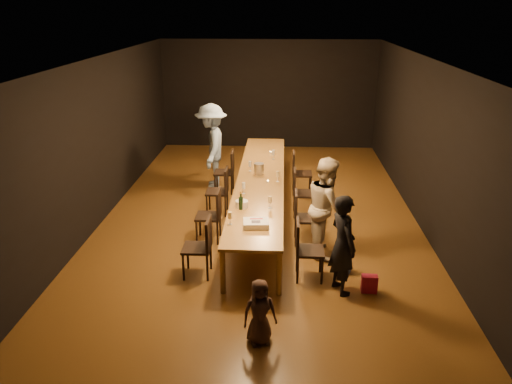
# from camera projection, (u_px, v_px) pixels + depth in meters

# --- Properties ---
(ground) EXTENTS (10.00, 10.00, 0.00)m
(ground) POSITION_uv_depth(u_px,v_px,m) (260.00, 214.00, 9.87)
(ground) COLOR #4D2F13
(ground) RESTS_ON ground
(room_shell) EXTENTS (6.04, 10.04, 3.02)m
(room_shell) POSITION_uv_depth(u_px,v_px,m) (261.00, 110.00, 9.13)
(room_shell) COLOR black
(room_shell) RESTS_ON ground
(table) EXTENTS (0.90, 6.00, 0.75)m
(table) POSITION_uv_depth(u_px,v_px,m) (260.00, 181.00, 9.62)
(table) COLOR brown
(table) RESTS_ON ground
(chair_right_0) EXTENTS (0.42, 0.42, 0.93)m
(chair_right_0) POSITION_uv_depth(u_px,v_px,m) (310.00, 250.00, 7.42)
(chair_right_0) COLOR black
(chair_right_0) RESTS_ON ground
(chair_right_1) EXTENTS (0.42, 0.42, 0.93)m
(chair_right_1) POSITION_uv_depth(u_px,v_px,m) (307.00, 218.00, 8.54)
(chair_right_1) COLOR black
(chair_right_1) RESTS_ON ground
(chair_right_2) EXTENTS (0.42, 0.42, 0.93)m
(chair_right_2) POSITION_uv_depth(u_px,v_px,m) (304.00, 193.00, 9.66)
(chair_right_2) COLOR black
(chair_right_2) RESTS_ON ground
(chair_right_3) EXTENTS (0.42, 0.42, 0.93)m
(chair_right_3) POSITION_uv_depth(u_px,v_px,m) (302.00, 173.00, 10.78)
(chair_right_3) COLOR black
(chair_right_3) RESTS_ON ground
(chair_left_0) EXTENTS (0.42, 0.42, 0.93)m
(chair_left_0) POSITION_uv_depth(u_px,v_px,m) (197.00, 247.00, 7.50)
(chair_left_0) COLOR black
(chair_left_0) RESTS_ON ground
(chair_left_1) EXTENTS (0.42, 0.42, 0.93)m
(chair_left_1) POSITION_uv_depth(u_px,v_px,m) (208.00, 216.00, 8.62)
(chair_left_1) COLOR black
(chair_left_1) RESTS_ON ground
(chair_left_2) EXTENTS (0.42, 0.42, 0.93)m
(chair_left_2) POSITION_uv_depth(u_px,v_px,m) (217.00, 191.00, 9.74)
(chair_left_2) COLOR black
(chair_left_2) RESTS_ON ground
(chair_left_3) EXTENTS (0.42, 0.42, 0.93)m
(chair_left_3) POSITION_uv_depth(u_px,v_px,m) (224.00, 172.00, 10.86)
(chair_left_3) COLOR black
(chair_left_3) RESTS_ON ground
(woman_birthday) EXTENTS (0.54, 0.64, 1.48)m
(woman_birthday) POSITION_uv_depth(u_px,v_px,m) (343.00, 244.00, 6.98)
(woman_birthday) COLOR black
(woman_birthday) RESTS_ON ground
(woman_tan) EXTENTS (0.68, 0.84, 1.65)m
(woman_tan) POSITION_uv_depth(u_px,v_px,m) (327.00, 207.00, 8.07)
(woman_tan) COLOR beige
(woman_tan) RESTS_ON ground
(man_blue) EXTENTS (0.80, 1.27, 1.87)m
(man_blue) POSITION_uv_depth(u_px,v_px,m) (212.00, 146.00, 11.07)
(man_blue) COLOR #88A7D3
(man_blue) RESTS_ON ground
(child) EXTENTS (0.48, 0.38, 0.85)m
(child) POSITION_uv_depth(u_px,v_px,m) (260.00, 312.00, 6.00)
(child) COLOR #3F2B23
(child) RESTS_ON ground
(gift_bag_red) EXTENTS (0.23, 0.13, 0.27)m
(gift_bag_red) POSITION_uv_depth(u_px,v_px,m) (369.00, 284.00, 7.15)
(gift_bag_red) COLOR #B91B42
(gift_bag_red) RESTS_ON ground
(gift_bag_blue) EXTENTS (0.25, 0.21, 0.27)m
(gift_bag_blue) POSITION_uv_depth(u_px,v_px,m) (344.00, 264.00, 7.70)
(gift_bag_blue) COLOR #264DA8
(gift_bag_blue) RESTS_ON ground
(birthday_cake) EXTENTS (0.41, 0.34, 0.09)m
(birthday_cake) POSITION_uv_depth(u_px,v_px,m) (256.00, 224.00, 7.52)
(birthday_cake) COLOR white
(birthday_cake) RESTS_ON table
(plate_stack) EXTENTS (0.27, 0.27, 0.12)m
(plate_stack) POSITION_uv_depth(u_px,v_px,m) (242.00, 204.00, 8.21)
(plate_stack) COLOR white
(plate_stack) RESTS_ON table
(champagne_bottle) EXTENTS (0.09, 0.09, 0.32)m
(champagne_bottle) POSITION_uv_depth(u_px,v_px,m) (241.00, 200.00, 8.10)
(champagne_bottle) COLOR black
(champagne_bottle) RESTS_ON table
(ice_bucket) EXTENTS (0.24, 0.24, 0.22)m
(ice_bucket) POSITION_uv_depth(u_px,v_px,m) (259.00, 169.00, 9.79)
(ice_bucket) COLOR silver
(ice_bucket) RESTS_ON table
(wineglass_0) EXTENTS (0.06, 0.06, 0.21)m
(wineglass_0) POSITION_uv_depth(u_px,v_px,m) (230.00, 218.00, 7.55)
(wineglass_0) COLOR beige
(wineglass_0) RESTS_ON table
(wineglass_1) EXTENTS (0.06, 0.06, 0.21)m
(wineglass_1) POSITION_uv_depth(u_px,v_px,m) (270.00, 202.00, 8.16)
(wineglass_1) COLOR beige
(wineglass_1) RESTS_ON table
(wineglass_2) EXTENTS (0.06, 0.06, 0.21)m
(wineglass_2) POSITION_uv_depth(u_px,v_px,m) (244.00, 188.00, 8.78)
(wineglass_2) COLOR silver
(wineglass_2) RESTS_ON table
(wineglass_3) EXTENTS (0.06, 0.06, 0.21)m
(wineglass_3) POSITION_uv_depth(u_px,v_px,m) (278.00, 176.00, 9.38)
(wineglass_3) COLOR beige
(wineglass_3) RESTS_ON table
(wineglass_4) EXTENTS (0.06, 0.06, 0.21)m
(wineglass_4) POSITION_uv_depth(u_px,v_px,m) (250.00, 166.00, 9.97)
(wineglass_4) COLOR silver
(wineglass_4) RESTS_ON table
(wineglass_5) EXTENTS (0.06, 0.06, 0.21)m
(wineglass_5) POSITION_uv_depth(u_px,v_px,m) (273.00, 155.00, 10.73)
(wineglass_5) COLOR silver
(wineglass_5) RESTS_ON table
(tealight_near) EXTENTS (0.05, 0.05, 0.03)m
(tealight_near) POSITION_uv_depth(u_px,v_px,m) (264.00, 222.00, 7.64)
(tealight_near) COLOR #B2B7B2
(tealight_near) RESTS_ON table
(tealight_mid) EXTENTS (0.05, 0.05, 0.03)m
(tealight_mid) POSITION_uv_depth(u_px,v_px,m) (268.00, 181.00, 9.38)
(tealight_mid) COLOR #B2B7B2
(tealight_mid) RESTS_ON table
(tealight_far) EXTENTS (0.05, 0.05, 0.03)m
(tealight_far) POSITION_uv_depth(u_px,v_px,m) (271.00, 152.00, 11.20)
(tealight_far) COLOR #B2B7B2
(tealight_far) RESTS_ON table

